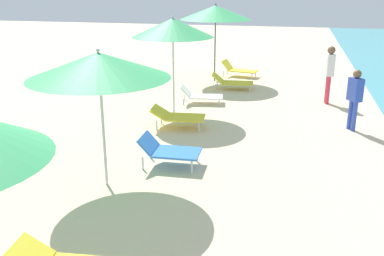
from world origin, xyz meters
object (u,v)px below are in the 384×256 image
object	(u,v)px
umbrella_third	(99,65)
umbrella_fourth	(173,28)
lounger_farthest_shoreside	(239,69)
lounger_third_shoreside	(168,150)
lounger_fourth_shoreside	(200,95)
person_walking_near	(330,69)
person_walking_mid	(355,94)
lounger_fourth_inland	(177,116)
umbrella_farthest	(216,12)
lounger_farthest_inland	(232,82)

from	to	relation	value
umbrella_third	umbrella_fourth	world-z (taller)	umbrella_fourth
lounger_farthest_shoreside	lounger_third_shoreside	bearing A→B (deg)	-79.61
lounger_fourth_shoreside	lounger_farthest_shoreside	distance (m)	4.31
umbrella_fourth	person_walking_near	distance (m)	4.92
lounger_third_shoreside	person_walking_mid	world-z (taller)	person_walking_mid
lounger_fourth_inland	person_walking_mid	distance (m)	4.38
umbrella_third	lounger_third_shoreside	xyz separation A→B (m)	(0.85, 1.10, -1.86)
lounger_third_shoreside	lounger_fourth_shoreside	xyz separation A→B (m)	(-0.40, 4.79, -0.07)
lounger_third_shoreside	umbrella_farthest	distance (m)	8.35
person_walking_mid	lounger_farthest_inland	bearing A→B (deg)	-75.47
umbrella_third	lounger_fourth_inland	world-z (taller)	umbrella_third
lounger_fourth_inland	umbrella_farthest	world-z (taller)	umbrella_farthest
lounger_farthest_inland	lounger_fourth_inland	bearing A→B (deg)	-103.55
lounger_fourth_inland	umbrella_farthest	distance (m)	6.11
umbrella_third	lounger_farthest_shoreside	size ratio (longest dim) A/B	1.70
lounger_third_shoreside	umbrella_farthest	size ratio (longest dim) A/B	0.43
lounger_third_shoreside	person_walking_mid	distance (m)	5.00
umbrella_fourth	umbrella_farthest	xyz separation A→B (m)	(0.31, 4.51, 0.12)
lounger_farthest_shoreside	umbrella_fourth	bearing A→B (deg)	-89.41
lounger_farthest_shoreside	lounger_farthest_inland	xyz separation A→B (m)	(0.06, -2.22, -0.01)
person_walking_near	person_walking_mid	xyz separation A→B (m)	(0.46, -2.49, -0.15)
umbrella_fourth	umbrella_third	bearing A→B (deg)	-89.53
umbrella_third	person_walking_near	world-z (taller)	umbrella_third
umbrella_farthest	umbrella_third	bearing A→B (deg)	-91.70
lounger_third_shoreside	lounger_farthest_shoreside	world-z (taller)	lounger_third_shoreside
umbrella_third	umbrella_fourth	size ratio (longest dim) A/B	0.92
lounger_farthest_inland	umbrella_farthest	bearing A→B (deg)	119.84
lounger_third_shoreside	lounger_farthest_inland	bearing A→B (deg)	85.32
umbrella_third	lounger_third_shoreside	size ratio (longest dim) A/B	2.03
umbrella_farthest	person_walking_near	bearing A→B (deg)	-31.08
umbrella_third	person_walking_near	bearing A→B (deg)	58.31
lounger_third_shoreside	lounger_fourth_inland	world-z (taller)	lounger_third_shoreside
umbrella_farthest	lounger_farthest_inland	distance (m)	2.66
umbrella_fourth	umbrella_farthest	world-z (taller)	umbrella_farthest
umbrella_fourth	umbrella_farthest	bearing A→B (deg)	86.08
umbrella_farthest	lounger_farthest_inland	world-z (taller)	umbrella_farthest
person_walking_near	lounger_fourth_inland	bearing A→B (deg)	-146.26
person_walking_near	person_walking_mid	world-z (taller)	person_walking_near
umbrella_third	umbrella_farthest	xyz separation A→B (m)	(0.27, 9.15, 0.30)
person_walking_mid	umbrella_third	bearing A→B (deg)	13.02
lounger_fourth_inland	lounger_farthest_inland	bearing A→B (deg)	75.24
umbrella_third	lounger_farthest_inland	distance (m)	8.24
umbrella_fourth	lounger_fourth_shoreside	size ratio (longest dim) A/B	1.98
lounger_farthest_inland	person_walking_near	bearing A→B (deg)	-24.99
umbrella_fourth	person_walking_mid	xyz separation A→B (m)	(4.69, -0.34, -1.46)
lounger_third_shoreside	lounger_fourth_inland	distance (m)	2.39
lounger_fourth_inland	person_walking_near	distance (m)	5.11
lounger_third_shoreside	lounger_farthest_shoreside	bearing A→B (deg)	86.25
umbrella_fourth	lounger_farthest_inland	distance (m)	4.07
umbrella_fourth	umbrella_farthest	size ratio (longest dim) A/B	0.96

